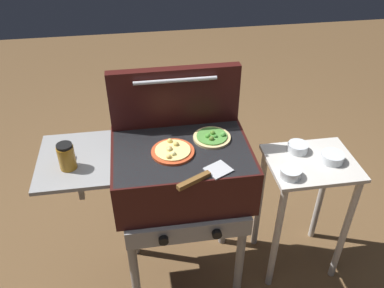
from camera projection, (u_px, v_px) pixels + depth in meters
The scene contains 11 objects.
ground_plane at pixel (184, 271), 2.36m from camera, with size 8.00×8.00×0.00m, color brown.
grill at pixel (179, 174), 1.91m from camera, with size 0.96×0.53×0.90m.
grill_lid_open at pixel (175, 97), 1.92m from camera, with size 0.63×0.08×0.30m.
pizza_cheese at pixel (173, 151), 1.80m from camera, with size 0.20×0.20×0.04m.
pizza_veggie at pixel (212, 137), 1.89m from camera, with size 0.18×0.18×0.03m.
sauce_jar at pixel (67, 157), 1.69m from camera, with size 0.07×0.07×0.12m.
spatula at pixel (204, 176), 1.66m from camera, with size 0.26×0.17×0.02m.
prep_table at pixel (305, 193), 2.13m from camera, with size 0.44×0.36×0.75m.
topping_bowl_near at pixel (298, 148), 2.06m from camera, with size 0.10×0.10×0.04m.
topping_bowl_far at pixel (332, 158), 1.99m from camera, with size 0.11×0.11×0.04m.
topping_bowl_middle at pixel (291, 173), 1.90m from camera, with size 0.10×0.10×0.04m.
Camera 1 is at (-0.18, -1.47, 1.99)m, focal length 37.47 mm.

